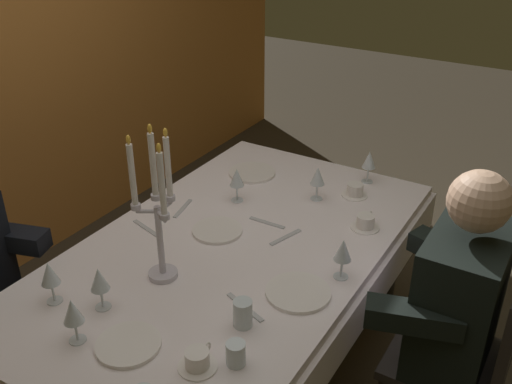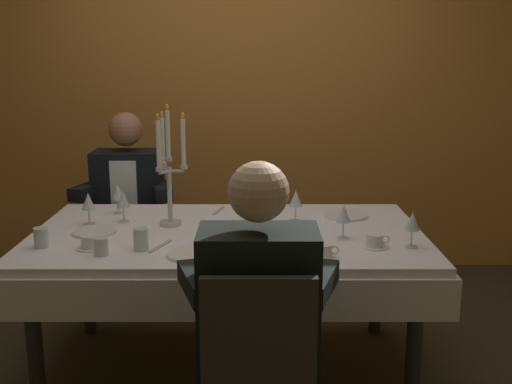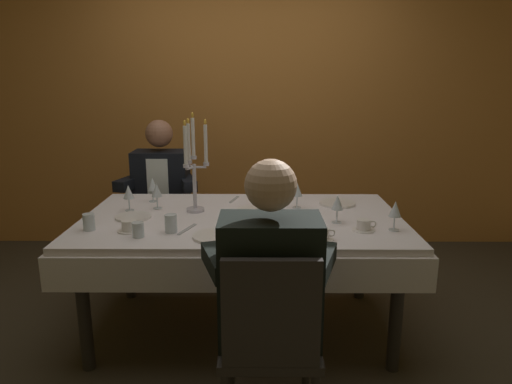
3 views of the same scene
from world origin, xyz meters
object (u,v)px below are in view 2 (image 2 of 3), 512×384
object	(u,v)px
coffee_cup_2	(373,241)
seated_diner_1	(257,303)
dinner_plate_1	(93,232)
seated_diner_0	(127,192)
coffee_cup_1	(89,243)
dinner_plate_0	(241,223)
coffee_cup_0	(322,252)
dinner_plate_3	(193,254)
wine_glass_2	(87,202)
water_tumbler_2	(40,238)
wine_glass_1	(232,236)
water_tumbler_0	(100,246)
dinner_plate_2	(344,215)
water_tumbler_1	(140,239)
wine_glass_4	(116,193)
candelabra	(168,172)
wine_glass_0	(122,200)
wine_glass_6	(342,215)
dining_table	(227,254)
wine_glass_3	(411,222)
wine_glass_5	(294,199)

from	to	relation	value
coffee_cup_2	seated_diner_1	distance (m)	0.82
dinner_plate_1	seated_diner_0	xyz separation A→B (m)	(-0.02, 0.92, -0.01)
dinner_plate_1	coffee_cup_1	distance (m)	0.25
dinner_plate_0	coffee_cup_0	size ratio (longest dim) A/B	1.62
dinner_plate_3	wine_glass_2	distance (m)	0.77
wine_glass_2	water_tumbler_2	size ratio (longest dim) A/B	1.79
wine_glass_1	water_tumbler_0	world-z (taller)	wine_glass_1
dinner_plate_2	seated_diner_1	xyz separation A→B (m)	(-0.47, -1.16, -0.01)
dinner_plate_3	water_tumbler_1	world-z (taller)	water_tumbler_1
dinner_plate_1	water_tumbler_1	xyz separation A→B (m)	(0.27, -0.26, 0.04)
coffee_cup_0	coffee_cup_1	world-z (taller)	same
coffee_cup_1	seated_diner_1	world-z (taller)	seated_diner_1
dinner_plate_1	water_tumbler_0	distance (m)	0.35
dinner_plate_1	water_tumbler_0	size ratio (longest dim) A/B	2.68
dinner_plate_1	wine_glass_4	bearing A→B (deg)	84.69
candelabra	coffee_cup_2	bearing A→B (deg)	-20.78
wine_glass_0	water_tumbler_2	bearing A→B (deg)	-123.00
wine_glass_2	coffee_cup_0	size ratio (longest dim) A/B	1.24
coffee_cup_0	seated_diner_0	distance (m)	1.69
coffee_cup_0	coffee_cup_1	distance (m)	1.03
wine_glass_1	wine_glass_4	bearing A→B (deg)	129.14
dinner_plate_1	wine_glass_4	xyz separation A→B (m)	(0.03, 0.38, 0.11)
dinner_plate_0	wine_glass_6	world-z (taller)	wine_glass_6
dining_table	seated_diner_1	distance (m)	0.91
wine_glass_6	dinner_plate_0	bearing A→B (deg)	154.14
wine_glass_2	water_tumbler_2	xyz separation A→B (m)	(-0.12, -0.38, -0.07)
water_tumbler_2	coffee_cup_0	world-z (taller)	water_tumbler_2
coffee_cup_0	coffee_cup_2	world-z (taller)	same
dinner_plate_3	wine_glass_0	xyz separation A→B (m)	(-0.42, 0.55, 0.11)
coffee_cup_2	coffee_cup_1	bearing A→B (deg)	-179.13
dining_table	coffee_cup_1	size ratio (longest dim) A/B	14.70
water_tumbler_2	seated_diner_1	size ratio (longest dim) A/B	0.07
seated_diner_0	dining_table	bearing A→B (deg)	-53.11
water_tumbler_0	coffee_cup_0	xyz separation A→B (m)	(0.95, -0.04, -0.01)
dinner_plate_0	water_tumbler_2	bearing A→B (deg)	-157.34
dining_table	coffee_cup_2	distance (m)	0.73
coffee_cup_1	seated_diner_0	world-z (taller)	seated_diner_0
wine_glass_3	water_tumbler_0	size ratio (longest dim) A/B	2.09
dinner_plate_2	wine_glass_2	bearing A→B (deg)	-173.36
dinner_plate_2	coffee_cup_2	size ratio (longest dim) A/B	1.79
candelabra	wine_glass_1	world-z (taller)	candelabra
dinner_plate_0	seated_diner_1	xyz separation A→B (m)	(0.08, -1.00, -0.01)
coffee_cup_2	coffee_cup_0	bearing A→B (deg)	-148.58
dinner_plate_3	wine_glass_0	size ratio (longest dim) A/B	1.44
water_tumbler_2	coffee_cup_0	size ratio (longest dim) A/B	0.69
coffee_cup_2	wine_glass_1	bearing A→B (deg)	-161.76
water_tumbler_1	dining_table	bearing A→B (deg)	38.51
dinner_plate_3	wine_glass_5	distance (m)	0.74
seated_diner_0	dinner_plate_1	bearing A→B (deg)	-88.75
wine_glass_1	candelabra	bearing A→B (deg)	120.76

